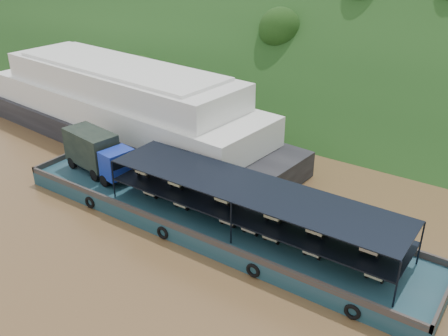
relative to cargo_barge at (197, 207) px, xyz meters
The scene contains 4 objects.
ground 2.51m from the cargo_barge, 21.07° to the left, with size 160.00×160.00×0.00m, color brown.
hillside 36.86m from the cargo_barge, 86.84° to the left, with size 140.00×28.00×28.00m, color #153413.
cargo_barge is the anchor object (origin of this frame).
passenger_ferry 19.20m from the cargo_barge, 151.91° to the left, with size 42.20×13.65×8.40m.
Camera 1 is at (19.10, -27.64, 21.59)m, focal length 40.00 mm.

